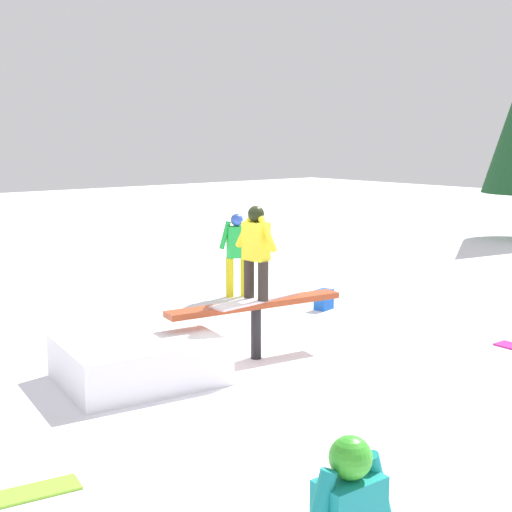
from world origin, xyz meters
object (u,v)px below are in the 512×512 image
(backpack_on_snow, at_px, (324,300))
(rail_feature, at_px, (256,310))
(bystander_green, at_px, (237,250))
(main_rider_on_rail, at_px, (256,255))

(backpack_on_snow, bearing_deg, rail_feature, 15.16)
(bystander_green, bearing_deg, rail_feature, -98.49)
(backpack_on_snow, bearing_deg, main_rider_on_rail, 15.16)
(rail_feature, relative_size, bystander_green, 1.66)
(main_rider_on_rail, bearing_deg, bystander_green, 50.44)
(main_rider_on_rail, height_order, backpack_on_snow, main_rider_on_rail)
(main_rider_on_rail, relative_size, bystander_green, 0.93)
(rail_feature, xyz_separation_m, bystander_green, (2.10, 3.08, 0.20))
(rail_feature, bearing_deg, bystander_green, 64.24)
(rail_feature, height_order, main_rider_on_rail, main_rider_on_rail)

